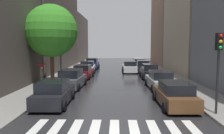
{
  "coord_description": "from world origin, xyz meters",
  "views": [
    {
      "loc": [
        0.09,
        -8.72,
        3.79
      ],
      "look_at": [
        -0.55,
        22.58,
        0.8
      ],
      "focal_mm": 35.8,
      "sensor_mm": 36.0,
      "label": 1
    }
  ],
  "objects_px": {
    "parked_car_right_second": "(160,80)",
    "parked_car_left_nearest": "(54,93)",
    "pedestrian_foreground": "(42,69)",
    "street_tree_left": "(51,31)",
    "car_midroad": "(130,67)",
    "lamp_post_left": "(60,40)",
    "parked_car_right_fifth": "(139,64)",
    "parked_car_left_fifth": "(92,64)",
    "parked_car_right_nearest": "(175,95)",
    "parked_car_right_fourth": "(143,67)",
    "traffic_light_right_corner": "(219,55)",
    "parked_car_right_third": "(149,71)",
    "parked_car_left_second": "(72,79)",
    "parked_car_left_third": "(83,72)",
    "parked_car_left_fourth": "(88,67)"
  },
  "relations": [
    {
      "from": "parked_car_right_fourth",
      "to": "traffic_light_right_corner",
      "type": "xyz_separation_m",
      "value": [
        1.6,
        -20.12,
        2.49
      ]
    },
    {
      "from": "parked_car_left_third",
      "to": "car_midroad",
      "type": "height_order",
      "value": "car_midroad"
    },
    {
      "from": "parked_car_left_third",
      "to": "parked_car_right_second",
      "type": "relative_size",
      "value": 0.85
    },
    {
      "from": "parked_car_left_second",
      "to": "parked_car_left_fifth",
      "type": "distance_m",
      "value": 16.71
    },
    {
      "from": "parked_car_right_second",
      "to": "parked_car_right_nearest",
      "type": "bearing_deg",
      "value": 176.62
    },
    {
      "from": "parked_car_right_nearest",
      "to": "lamp_post_left",
      "type": "bearing_deg",
      "value": 45.92
    },
    {
      "from": "parked_car_left_fifth",
      "to": "parked_car_right_third",
      "type": "xyz_separation_m",
      "value": [
        7.8,
        -10.47,
        -0.05
      ]
    },
    {
      "from": "pedestrian_foreground",
      "to": "parked_car_right_fifth",
      "type": "bearing_deg",
      "value": 73.45
    },
    {
      "from": "parked_car_right_fifth",
      "to": "parked_car_left_fourth",
      "type": "bearing_deg",
      "value": 128.76
    },
    {
      "from": "parked_car_left_third",
      "to": "parked_car_right_fifth",
      "type": "bearing_deg",
      "value": -31.72
    },
    {
      "from": "parked_car_left_fifth",
      "to": "parked_car_right_nearest",
      "type": "height_order",
      "value": "parked_car_left_fifth"
    },
    {
      "from": "parked_car_right_third",
      "to": "street_tree_left",
      "type": "bearing_deg",
      "value": 114.51
    },
    {
      "from": "parked_car_left_second",
      "to": "parked_car_left_fourth",
      "type": "bearing_deg",
      "value": 2.83
    },
    {
      "from": "parked_car_right_fifth",
      "to": "street_tree_left",
      "type": "xyz_separation_m",
      "value": [
        -10.04,
        -15.92,
        4.43
      ]
    },
    {
      "from": "parked_car_left_nearest",
      "to": "pedestrian_foreground",
      "type": "bearing_deg",
      "value": 23.11
    },
    {
      "from": "parked_car_left_nearest",
      "to": "parked_car_left_second",
      "type": "distance_m",
      "value": 5.81
    },
    {
      "from": "parked_car_left_second",
      "to": "pedestrian_foreground",
      "type": "xyz_separation_m",
      "value": [
        -3.01,
        0.92,
        0.8
      ]
    },
    {
      "from": "lamp_post_left",
      "to": "car_midroad",
      "type": "bearing_deg",
      "value": 51.01
    },
    {
      "from": "parked_car_left_third",
      "to": "parked_car_left_fifth",
      "type": "bearing_deg",
      "value": 2.58
    },
    {
      "from": "parked_car_left_second",
      "to": "lamp_post_left",
      "type": "xyz_separation_m",
      "value": [
        -1.6,
        2.64,
        3.58
      ]
    },
    {
      "from": "parked_car_left_fourth",
      "to": "parked_car_right_second",
      "type": "height_order",
      "value": "parked_car_left_fourth"
    },
    {
      "from": "parked_car_left_third",
      "to": "lamp_post_left",
      "type": "height_order",
      "value": "lamp_post_left"
    },
    {
      "from": "parked_car_right_fourth",
      "to": "traffic_light_right_corner",
      "type": "distance_m",
      "value": 20.34
    },
    {
      "from": "pedestrian_foreground",
      "to": "parked_car_left_second",
      "type": "bearing_deg",
      "value": -0.37
    },
    {
      "from": "parked_car_left_fifth",
      "to": "parked_car_right_second",
      "type": "height_order",
      "value": "parked_car_left_fifth"
    },
    {
      "from": "parked_car_left_fifth",
      "to": "parked_car_right_second",
      "type": "distance_m",
      "value": 18.72
    },
    {
      "from": "parked_car_left_second",
      "to": "parked_car_right_nearest",
      "type": "bearing_deg",
      "value": -125.25
    },
    {
      "from": "parked_car_left_third",
      "to": "parked_car_right_fourth",
      "type": "distance_m",
      "value": 9.8
    },
    {
      "from": "parked_car_right_third",
      "to": "lamp_post_left",
      "type": "bearing_deg",
      "value": 110.59
    },
    {
      "from": "parked_car_left_third",
      "to": "pedestrian_foreground",
      "type": "relative_size",
      "value": 2.12
    },
    {
      "from": "pedestrian_foreground",
      "to": "street_tree_left",
      "type": "xyz_separation_m",
      "value": [
        0.82,
        0.68,
        3.6
      ]
    },
    {
      "from": "parked_car_left_fourth",
      "to": "street_tree_left",
      "type": "xyz_separation_m",
      "value": [
        -2.17,
        -9.68,
        4.42
      ]
    },
    {
      "from": "traffic_light_right_corner",
      "to": "parked_car_left_fifth",
      "type": "bearing_deg",
      "value": 110.73
    },
    {
      "from": "parked_car_left_fifth",
      "to": "street_tree_left",
      "type": "distance_m",
      "value": 15.88
    },
    {
      "from": "parked_car_right_fifth",
      "to": "car_midroad",
      "type": "xyz_separation_m",
      "value": [
        -1.96,
        -5.63,
        0.01
      ]
    },
    {
      "from": "pedestrian_foreground",
      "to": "lamp_post_left",
      "type": "xyz_separation_m",
      "value": [
        1.41,
        1.71,
        2.77
      ]
    },
    {
      "from": "parked_car_left_third",
      "to": "parked_car_left_fifth",
      "type": "xyz_separation_m",
      "value": [
        -0.05,
        10.64,
        0.09
      ]
    },
    {
      "from": "street_tree_left",
      "to": "traffic_light_right_corner",
      "type": "distance_m",
      "value": 15.14
    },
    {
      "from": "parked_car_left_second",
      "to": "lamp_post_left",
      "type": "distance_m",
      "value": 4.72
    },
    {
      "from": "parked_car_left_second",
      "to": "traffic_light_right_corner",
      "type": "xyz_separation_m",
      "value": [
        9.4,
        -7.96,
        2.49
      ]
    },
    {
      "from": "parked_car_right_fourth",
      "to": "lamp_post_left",
      "type": "bearing_deg",
      "value": 136.58
    },
    {
      "from": "car_midroad",
      "to": "lamp_post_left",
      "type": "relative_size",
      "value": 0.6
    },
    {
      "from": "parked_car_right_second",
      "to": "traffic_light_right_corner",
      "type": "height_order",
      "value": "traffic_light_right_corner"
    },
    {
      "from": "parked_car_left_third",
      "to": "traffic_light_right_corner",
      "type": "bearing_deg",
      "value": -144.17
    },
    {
      "from": "parked_car_left_nearest",
      "to": "car_midroad",
      "type": "height_order",
      "value": "car_midroad"
    },
    {
      "from": "parked_car_left_fifth",
      "to": "lamp_post_left",
      "type": "bearing_deg",
      "value": 174.47
    },
    {
      "from": "parked_car_right_second",
      "to": "car_midroad",
      "type": "relative_size",
      "value": 1.09
    },
    {
      "from": "parked_car_right_second",
      "to": "parked_car_left_nearest",
      "type": "bearing_deg",
      "value": 123.4
    },
    {
      "from": "parked_car_right_nearest",
      "to": "car_midroad",
      "type": "bearing_deg",
      "value": 4.51
    },
    {
      "from": "parked_car_left_second",
      "to": "parked_car_left_fourth",
      "type": "relative_size",
      "value": 1.09
    }
  ]
}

